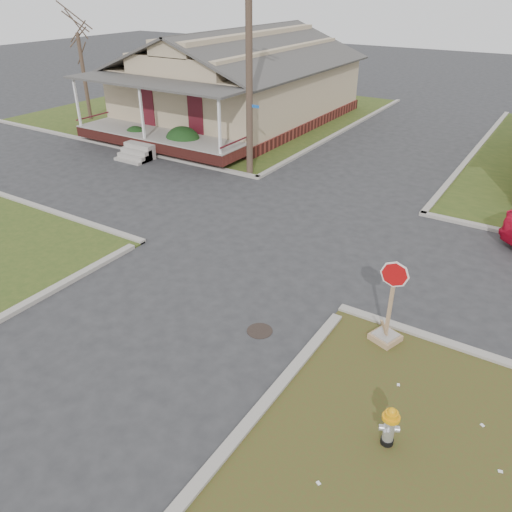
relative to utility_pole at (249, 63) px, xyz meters
The scene contains 11 objects.
ground 10.89m from the utility_pole, 64.74° to the right, with size 120.00×120.00×0.00m, color #2A2A2C.
verge_far_left 13.48m from the utility_pole, 134.04° to the left, with size 19.00×19.00×0.05m, color #324619.
curbs 7.39m from the utility_pole, 42.88° to the right, with size 80.00×40.00×0.12m, color #9D978E, non-canonical shape.
manhole 12.29m from the utility_pole, 55.75° to the right, with size 0.64×0.64×0.01m, color black.
corner_house 9.99m from the utility_pole, 126.69° to the left, with size 10.10×15.50×5.30m.
utility_pole is the anchor object (origin of this frame).
tree_far_left 14.31m from the utility_pole, 167.34° to the left, with size 0.22×0.22×4.90m, color #3C2B22.
fire_hydrant 15.60m from the utility_pole, 47.26° to the right, with size 0.33×0.33×0.87m.
stop_sign 12.92m from the utility_pole, 41.70° to the right, with size 0.61×0.60×2.16m.
hedge_left 8.34m from the utility_pole, behind, with size 1.35×1.11×1.03m, color black.
hedge_right 5.93m from the utility_pole, behind, with size 1.63×1.34×1.25m, color black.
Camera 1 is at (7.40, -8.87, 7.57)m, focal length 35.00 mm.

